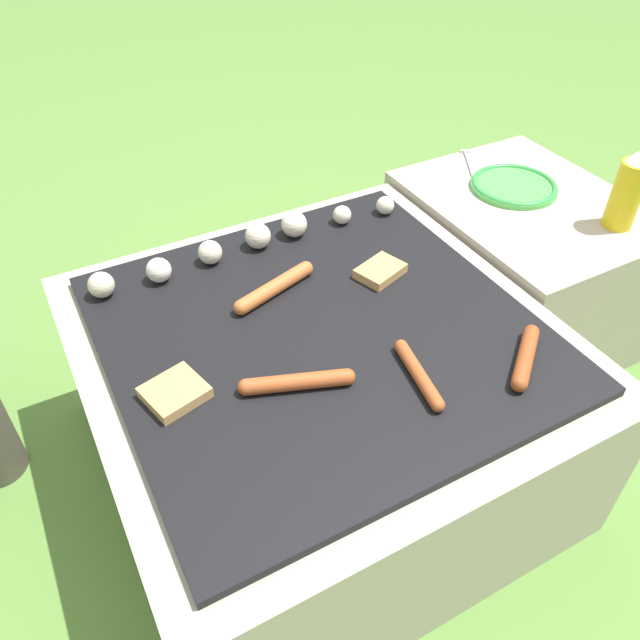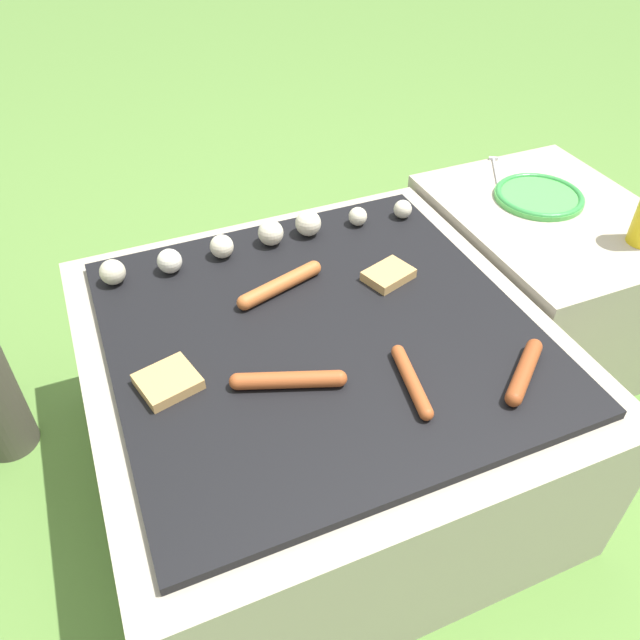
{
  "view_description": "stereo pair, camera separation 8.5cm",
  "coord_description": "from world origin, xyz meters",
  "views": [
    {
      "loc": [
        -0.41,
        -0.76,
        1.17
      ],
      "look_at": [
        0.0,
        0.0,
        0.42
      ],
      "focal_mm": 35.0,
      "sensor_mm": 36.0,
      "label": 1
    },
    {
      "loc": [
        -0.33,
        -0.8,
        1.17
      ],
      "look_at": [
        0.0,
        0.0,
        0.42
      ],
      "focal_mm": 35.0,
      "sensor_mm": 36.0,
      "label": 2
    }
  ],
  "objects": [
    {
      "name": "bread_slice_left",
      "position": [
        -0.29,
        -0.04,
        0.41
      ],
      "size": [
        0.11,
        0.11,
        0.02
      ],
      "color": "tan",
      "rests_on": "grill"
    },
    {
      "name": "sausage_front_center",
      "position": [
        -0.11,
        -0.11,
        0.42
      ],
      "size": [
        0.19,
        0.09,
        0.03
      ],
      "color": "#A34C23",
      "rests_on": "grill"
    },
    {
      "name": "plate_colorful",
      "position": [
        0.67,
        0.23,
        0.41
      ],
      "size": [
        0.21,
        0.21,
        0.02
      ],
      "color": "#4CB24C",
      "rests_on": "side_ledge"
    },
    {
      "name": "sausage_front_right",
      "position": [
        -0.03,
        0.13,
        0.42
      ],
      "size": [
        0.2,
        0.08,
        0.03
      ],
      "color": "#B7602D",
      "rests_on": "grill"
    },
    {
      "name": "condiment_bottle",
      "position": [
        0.76,
        -0.01,
        0.49
      ],
      "size": [
        0.07,
        0.07,
        0.19
      ],
      "color": "gold",
      "rests_on": "side_ledge"
    },
    {
      "name": "mushroom_row",
      "position": [
        -0.03,
        0.29,
        0.43
      ],
      "size": [
        0.7,
        0.07,
        0.06
      ],
      "color": "beige",
      "rests_on": "grill"
    },
    {
      "name": "sausage_front_left",
      "position": [
        0.08,
        -0.19,
        0.41
      ],
      "size": [
        0.05,
        0.17,
        0.02
      ],
      "color": "#A34C23",
      "rests_on": "grill"
    },
    {
      "name": "side_ledge",
      "position": [
        0.67,
        0.16,
        0.2
      ],
      "size": [
        0.46,
        0.58,
        0.4
      ],
      "color": "#A89E8C",
      "rests_on": "ground_plane"
    },
    {
      "name": "fork_utensil",
      "position": [
        0.65,
        0.38,
        0.41
      ],
      "size": [
        0.1,
        0.17,
        0.01
      ],
      "color": "silver",
      "rests_on": "side_ledge"
    },
    {
      "name": "grill",
      "position": [
        0.0,
        0.0,
        0.2
      ],
      "size": [
        0.86,
        0.86,
        0.4
      ],
      "color": "#A89E8C",
      "rests_on": "ground_plane"
    },
    {
      "name": "bread_slice_center",
      "position": [
        0.19,
        0.09,
        0.41
      ],
      "size": [
        0.11,
        0.1,
        0.02
      ],
      "color": "tan",
      "rests_on": "grill"
    },
    {
      "name": "sausage_back_left",
      "position": [
        0.27,
        -0.25,
        0.42
      ],
      "size": [
        0.14,
        0.11,
        0.03
      ],
      "color": "#93421E",
      "rests_on": "grill"
    },
    {
      "name": "ground_plane",
      "position": [
        0.0,
        0.0,
        0.0
      ],
      "size": [
        14.0,
        14.0,
        0.0
      ],
      "primitive_type": "plane",
      "color": "#567F38"
    }
  ]
}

